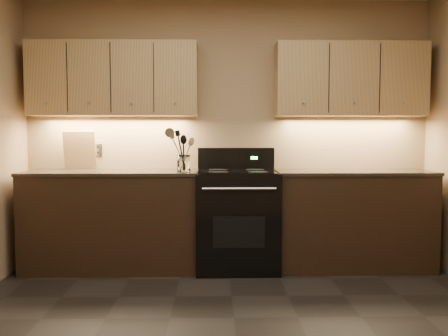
{
  "coord_description": "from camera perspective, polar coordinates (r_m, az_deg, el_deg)",
  "views": [
    {
      "loc": [
        -0.13,
        -2.76,
        1.27
      ],
      "look_at": [
        -0.05,
        1.45,
        0.97
      ],
      "focal_mm": 38.0,
      "sensor_mm": 36.0,
      "label": 1
    }
  ],
  "objects": [
    {
      "name": "black_spoon",
      "position": [
        4.41,
        -4.88,
        1.85
      ],
      "size": [
        0.06,
        0.11,
        0.32
      ],
      "primitive_type": null,
      "rotation": [
        0.16,
        0.01,
        -0.01
      ],
      "color": "black",
      "rests_on": "utensil_crock"
    },
    {
      "name": "upper_cab_left",
      "position": [
        4.74,
        -13.11,
        10.34
      ],
      "size": [
        1.6,
        0.3,
        0.7
      ],
      "primitive_type": "cube",
      "color": "tan",
      "rests_on": "wall_back"
    },
    {
      "name": "steel_skimmer",
      "position": [
        4.38,
        -4.46,
        2.4
      ],
      "size": [
        0.26,
        0.11,
        0.4
      ],
      "primitive_type": null,
      "rotation": [
        0.02,
        -0.44,
        -0.11
      ],
      "color": "silver",
      "rests_on": "utensil_crock"
    },
    {
      "name": "counter_left",
      "position": [
        4.63,
        -13.23,
        -6.08
      ],
      "size": [
        1.62,
        0.62,
        0.93
      ],
      "color": "black",
      "rests_on": "ground"
    },
    {
      "name": "black_turner",
      "position": [
        4.36,
        -4.73,
        2.25
      ],
      "size": [
        0.18,
        0.11,
        0.39
      ],
      "primitive_type": null,
      "rotation": [
        -0.07,
        -0.18,
        0.42
      ],
      "color": "black",
      "rests_on": "utensil_crock"
    },
    {
      "name": "wall_back",
      "position": [
        4.76,
        0.47,
        4.39
      ],
      "size": [
        4.0,
        0.04,
        2.6
      ],
      "primitive_type": "cube",
      "color": "#9D895C",
      "rests_on": "ground"
    },
    {
      "name": "wooden_spoon",
      "position": [
        4.37,
        -5.25,
        1.79
      ],
      "size": [
        0.17,
        0.1,
        0.31
      ],
      "primitive_type": null,
      "rotation": [
        -0.07,
        0.37,
        0.15
      ],
      "color": "tan",
      "rests_on": "utensil_crock"
    },
    {
      "name": "steel_spatula",
      "position": [
        4.39,
        -4.49,
        2.28
      ],
      "size": [
        0.24,
        0.11,
        0.38
      ],
      "primitive_type": null,
      "rotation": [
        0.0,
        -0.43,
        -0.12
      ],
      "color": "silver",
      "rests_on": "utensil_crock"
    },
    {
      "name": "counter_right",
      "position": [
        4.72,
        15.13,
        -5.93
      ],
      "size": [
        1.46,
        0.62,
        0.93
      ],
      "color": "black",
      "rests_on": "ground"
    },
    {
      "name": "outlet_plate",
      "position": [
        4.9,
        -14.92,
        2.14
      ],
      "size": [
        0.08,
        0.01,
        0.12
      ],
      "primitive_type": "cube",
      "color": "#B2B5BA",
      "rests_on": "wall_back"
    },
    {
      "name": "cutting_board",
      "position": [
        4.89,
        -16.96,
        2.07
      ],
      "size": [
        0.32,
        0.14,
        0.38
      ],
      "primitive_type": "cube",
      "rotation": [
        0.25,
        0.0,
        0.1
      ],
      "color": "tan",
      "rests_on": "counter_left"
    },
    {
      "name": "utensil_crock",
      "position": [
        4.39,
        -4.88,
        0.51
      ],
      "size": [
        0.16,
        0.16,
        0.15
      ],
      "color": "white",
      "rests_on": "counter_left"
    },
    {
      "name": "upper_cab_right",
      "position": [
        4.82,
        14.92,
        10.2
      ],
      "size": [
        1.44,
        0.3,
        0.7
      ],
      "primitive_type": "cube",
      "color": "tan",
      "rests_on": "wall_back"
    },
    {
      "name": "stove",
      "position": [
        4.52,
        1.6,
        -6.06
      ],
      "size": [
        0.76,
        0.68,
        1.14
      ],
      "color": "black",
      "rests_on": "ground"
    }
  ]
}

